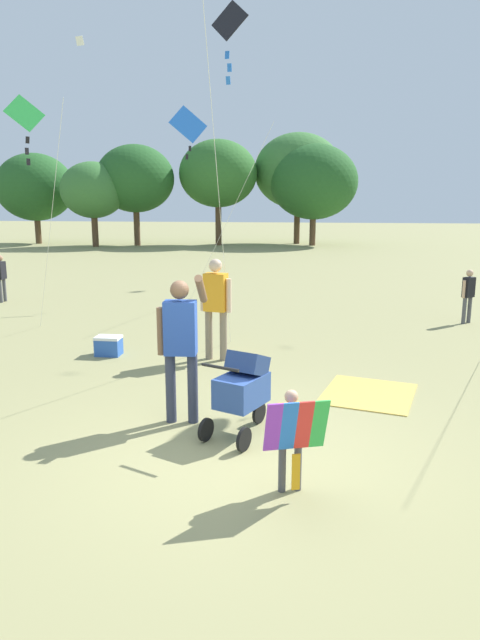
{
  "coord_description": "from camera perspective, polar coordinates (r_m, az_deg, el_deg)",
  "views": [
    {
      "loc": [
        0.79,
        -5.92,
        2.8
      ],
      "look_at": [
        -0.08,
        0.99,
        1.3
      ],
      "focal_mm": 32.14,
      "sensor_mm": 36.0,
      "label": 1
    }
  ],
  "objects": [
    {
      "name": "kite_green_novelty",
      "position": [
        16.12,
        -5.01,
        18.36
      ],
      "size": [
        2.92,
        2.22,
        5.21
      ],
      "color": "blue",
      "rests_on": "ground"
    },
    {
      "name": "person_kid_running",
      "position": [
        9.88,
        -2.42,
        1.9
      ],
      "size": [
        0.56,
        0.31,
        1.77
      ],
      "color": "#7F705B",
      "rests_on": "ground"
    },
    {
      "name": "cooler_box",
      "position": [
        10.61,
        -12.95,
        -2.5
      ],
      "size": [
        0.45,
        0.33,
        0.35
      ],
      "color": "#2D5BB7",
      "rests_on": "ground"
    },
    {
      "name": "person_sitting_far",
      "position": [
        13.84,
        21.78,
        2.62
      ],
      "size": [
        0.32,
        0.29,
        1.22
      ],
      "color": "#4C4C51",
      "rests_on": "ground"
    },
    {
      "name": "kite_orange_delta",
      "position": [
        13.09,
        -20.5,
        17.79
      ],
      "size": [
        2.36,
        2.84,
        4.87
      ],
      "color": "green",
      "rests_on": "ground"
    },
    {
      "name": "stroller",
      "position": [
        6.83,
        0.28,
        -6.59
      ],
      "size": [
        0.8,
        1.11,
        1.03
      ],
      "color": "black",
      "rests_on": "ground"
    },
    {
      "name": "person_adult_flyer",
      "position": [
        7.11,
        -5.92,
        -1.81
      ],
      "size": [
        0.59,
        0.57,
        1.9
      ],
      "color": "#33384C",
      "rests_on": "ground"
    },
    {
      "name": "picnic_blanket",
      "position": [
        8.57,
        12.66,
        -7.17
      ],
      "size": [
        1.56,
        1.67,
        0.02
      ],
      "primitive_type": "cube",
      "rotation": [
        0.0,
        0.0,
        -0.26
      ],
      "color": "gold",
      "rests_on": "ground"
    },
    {
      "name": "ground_plane",
      "position": [
        6.6,
        -0.35,
        -12.96
      ],
      "size": [
        120.0,
        120.0,
        0.0
      ],
      "primitive_type": "plane",
      "color": "#938E5B"
    },
    {
      "name": "child_with_butterfly_kite",
      "position": [
        5.54,
        5.18,
        -10.99
      ],
      "size": [
        0.61,
        0.45,
        1.03
      ],
      "color": "#4C4C51",
      "rests_on": "ground"
    },
    {
      "name": "person_couple_left",
      "position": [
        16.81,
        -22.69,
        4.21
      ],
      "size": [
        0.18,
        0.41,
        1.28
      ],
      "color": "#4C4C51",
      "rests_on": "ground"
    },
    {
      "name": "treeline_distant",
      "position": [
        34.54,
        0.13,
        13.75
      ],
      "size": [
        39.75,
        7.6,
        6.58
      ],
      "color": "brown",
      "rests_on": "ground"
    },
    {
      "name": "kite_adult_black",
      "position": [
        11.11,
        -1.14,
        26.44
      ],
      "size": [
        0.74,
        4.22,
        6.24
      ],
      "color": "black",
      "rests_on": "ground"
    }
  ]
}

